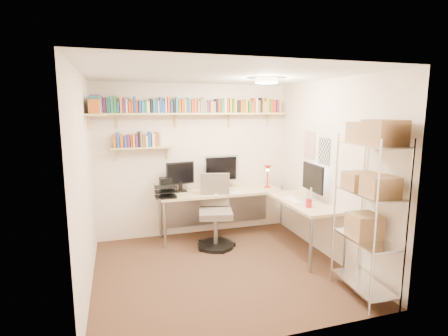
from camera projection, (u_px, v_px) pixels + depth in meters
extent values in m
plane|color=#422B1C|center=(220.00, 269.00, 4.61)|extent=(3.20, 3.20, 0.00)
cube|color=beige|center=(195.00, 160.00, 5.82)|extent=(3.20, 0.04, 2.50)
cube|color=beige|center=(85.00, 185.00, 3.94)|extent=(0.04, 3.00, 2.50)
cube|color=beige|center=(330.00, 170.00, 4.88)|extent=(0.04, 3.00, 2.50)
cube|color=beige|center=(270.00, 208.00, 2.99)|extent=(3.20, 0.04, 2.50)
cube|color=silver|center=(220.00, 75.00, 4.20)|extent=(3.20, 3.00, 0.04)
cube|color=white|center=(309.00, 145.00, 5.34)|extent=(0.01, 0.30, 0.42)
cube|color=silver|center=(324.00, 151.00, 4.97)|extent=(0.01, 0.28, 0.38)
cylinder|color=#FFEAC6|center=(267.00, 81.00, 4.60)|extent=(0.30, 0.30, 0.06)
cube|color=#D8C07A|center=(196.00, 114.00, 5.58)|extent=(3.05, 0.25, 0.03)
cube|color=#D8C07A|center=(96.00, 114.00, 4.74)|extent=(0.25, 1.00, 0.03)
cube|color=#D8C07A|center=(142.00, 148.00, 5.44)|extent=(0.95, 0.20, 0.02)
cube|color=#D8C07A|center=(117.00, 119.00, 5.30)|extent=(0.03, 0.20, 0.20)
cube|color=#D8C07A|center=(176.00, 118.00, 5.56)|extent=(0.03, 0.20, 0.20)
cube|color=#D8C07A|center=(230.00, 118.00, 5.82)|extent=(0.03, 0.20, 0.20)
cube|color=#D8C07A|center=(268.00, 118.00, 6.03)|extent=(0.03, 0.20, 0.20)
cube|color=black|center=(98.00, 105.00, 5.13)|extent=(0.04, 0.12, 0.24)
cube|color=black|center=(101.00, 104.00, 5.14)|extent=(0.03, 0.15, 0.25)
cube|color=#651B67|center=(104.00, 105.00, 5.15)|extent=(0.03, 0.15, 0.22)
cube|color=#256F33|center=(107.00, 105.00, 5.16)|extent=(0.02, 0.14, 0.22)
cube|color=teal|center=(109.00, 105.00, 5.17)|extent=(0.02, 0.12, 0.23)
cube|color=teal|center=(112.00, 105.00, 5.18)|extent=(0.03, 0.14, 0.25)
cube|color=#256F33|center=(115.00, 105.00, 5.19)|extent=(0.04, 0.15, 0.25)
cube|color=#1E469C|center=(118.00, 107.00, 5.21)|extent=(0.03, 0.13, 0.17)
cube|color=gold|center=(121.00, 105.00, 5.22)|extent=(0.03, 0.14, 0.25)
cube|color=#651B67|center=(124.00, 106.00, 5.23)|extent=(0.03, 0.14, 0.22)
cube|color=beige|center=(126.00, 106.00, 5.25)|extent=(0.03, 0.14, 0.20)
cube|color=red|center=(130.00, 107.00, 5.26)|extent=(0.04, 0.13, 0.17)
cube|color=#B95115|center=(132.00, 106.00, 5.27)|extent=(0.02, 0.15, 0.21)
cube|color=#1E469C|center=(134.00, 105.00, 5.28)|extent=(0.03, 0.13, 0.25)
cube|color=red|center=(137.00, 106.00, 5.29)|extent=(0.03, 0.11, 0.20)
cube|color=#1E469C|center=(140.00, 107.00, 5.30)|extent=(0.03, 0.14, 0.19)
cube|color=teal|center=(143.00, 107.00, 5.32)|extent=(0.04, 0.14, 0.17)
cube|color=#256F33|center=(146.00, 107.00, 5.33)|extent=(0.02, 0.13, 0.19)
cube|color=beige|center=(148.00, 107.00, 5.34)|extent=(0.04, 0.13, 0.17)
cube|color=black|center=(151.00, 106.00, 5.35)|extent=(0.03, 0.15, 0.22)
cube|color=teal|center=(154.00, 106.00, 5.36)|extent=(0.02, 0.13, 0.21)
cube|color=#1E469C|center=(156.00, 107.00, 5.37)|extent=(0.03, 0.12, 0.18)
cube|color=beige|center=(158.00, 107.00, 5.39)|extent=(0.02, 0.12, 0.19)
cube|color=#1E469C|center=(160.00, 105.00, 5.39)|extent=(0.03, 0.15, 0.24)
cube|color=#1E469C|center=(163.00, 107.00, 5.41)|extent=(0.04, 0.11, 0.18)
cube|color=beige|center=(166.00, 105.00, 5.41)|extent=(0.02, 0.12, 0.24)
cube|color=red|center=(168.00, 105.00, 5.43)|extent=(0.03, 0.14, 0.25)
cube|color=#1E469C|center=(171.00, 107.00, 5.44)|extent=(0.03, 0.11, 0.19)
cube|color=black|center=(174.00, 106.00, 5.45)|extent=(0.04, 0.12, 0.21)
cube|color=teal|center=(177.00, 105.00, 5.46)|extent=(0.04, 0.15, 0.25)
cube|color=#B95115|center=(179.00, 106.00, 5.48)|extent=(0.03, 0.15, 0.20)
cube|color=#B95115|center=(182.00, 106.00, 5.49)|extent=(0.03, 0.14, 0.21)
cube|color=gold|center=(185.00, 106.00, 5.50)|extent=(0.03, 0.12, 0.22)
cube|color=#1E469C|center=(187.00, 105.00, 5.51)|extent=(0.03, 0.13, 0.23)
cube|color=teal|center=(189.00, 106.00, 5.53)|extent=(0.02, 0.13, 0.23)
cube|color=red|center=(192.00, 106.00, 5.54)|extent=(0.03, 0.13, 0.21)
cube|color=#B95115|center=(195.00, 106.00, 5.55)|extent=(0.04, 0.13, 0.22)
cube|color=gray|center=(198.00, 107.00, 5.57)|extent=(0.04, 0.14, 0.19)
cube|color=gray|center=(201.00, 106.00, 5.58)|extent=(0.04, 0.12, 0.22)
cube|color=gray|center=(203.00, 105.00, 5.59)|extent=(0.03, 0.13, 0.24)
cube|color=gray|center=(205.00, 107.00, 5.61)|extent=(0.03, 0.13, 0.18)
cube|color=#651B67|center=(208.00, 107.00, 5.62)|extent=(0.03, 0.11, 0.20)
cube|color=gold|center=(211.00, 107.00, 5.63)|extent=(0.04, 0.12, 0.18)
cube|color=gray|center=(214.00, 107.00, 5.65)|extent=(0.04, 0.12, 0.18)
cube|color=black|center=(216.00, 106.00, 5.66)|extent=(0.03, 0.15, 0.22)
cube|color=red|center=(219.00, 106.00, 5.67)|extent=(0.03, 0.11, 0.22)
cube|color=#256F33|center=(221.00, 106.00, 5.68)|extent=(0.04, 0.15, 0.23)
cube|color=beige|center=(225.00, 106.00, 5.70)|extent=(0.04, 0.12, 0.23)
cube|color=#B95115|center=(227.00, 106.00, 5.71)|extent=(0.02, 0.11, 0.21)
cube|color=gold|center=(230.00, 105.00, 5.72)|extent=(0.04, 0.14, 0.24)
cube|color=#256F33|center=(232.00, 106.00, 5.74)|extent=(0.02, 0.14, 0.21)
cube|color=gold|center=(235.00, 105.00, 5.75)|extent=(0.04, 0.12, 0.23)
cube|color=black|center=(238.00, 106.00, 5.77)|extent=(0.04, 0.12, 0.20)
cube|color=#B95115|center=(240.00, 106.00, 5.78)|extent=(0.03, 0.14, 0.21)
cube|color=#B95115|center=(243.00, 107.00, 5.79)|extent=(0.04, 0.14, 0.20)
cube|color=gold|center=(246.00, 106.00, 5.80)|extent=(0.04, 0.11, 0.22)
cube|color=#256F33|center=(249.00, 107.00, 5.82)|extent=(0.04, 0.14, 0.19)
cube|color=#B95115|center=(251.00, 107.00, 5.84)|extent=(0.03, 0.14, 0.18)
cube|color=red|center=(253.00, 105.00, 5.84)|extent=(0.03, 0.11, 0.24)
cube|color=beige|center=(256.00, 106.00, 5.86)|extent=(0.04, 0.12, 0.23)
cube|color=gold|center=(258.00, 107.00, 5.87)|extent=(0.02, 0.12, 0.20)
cube|color=black|center=(260.00, 105.00, 5.88)|extent=(0.03, 0.14, 0.25)
cube|color=gold|center=(262.00, 106.00, 5.89)|extent=(0.03, 0.12, 0.23)
cube|color=beige|center=(264.00, 107.00, 5.90)|extent=(0.02, 0.12, 0.18)
cube|color=gold|center=(266.00, 105.00, 5.91)|extent=(0.04, 0.15, 0.24)
cube|color=#256F33|center=(269.00, 106.00, 5.93)|extent=(0.03, 0.13, 0.23)
cube|color=#B95115|center=(271.00, 106.00, 5.94)|extent=(0.04, 0.11, 0.22)
cube|color=red|center=(273.00, 107.00, 5.95)|extent=(0.04, 0.14, 0.20)
cube|color=#651B67|center=(276.00, 106.00, 5.97)|extent=(0.04, 0.15, 0.21)
cube|color=gold|center=(278.00, 106.00, 5.98)|extent=(0.04, 0.14, 0.22)
cube|color=#B95115|center=(94.00, 107.00, 4.32)|extent=(0.13, 0.04, 0.18)
cube|color=beige|center=(94.00, 106.00, 4.36)|extent=(0.15, 0.03, 0.18)
cube|color=black|center=(94.00, 106.00, 4.40)|extent=(0.13, 0.03, 0.18)
cube|color=teal|center=(95.00, 105.00, 4.43)|extent=(0.13, 0.03, 0.22)
cube|color=black|center=(95.00, 106.00, 4.48)|extent=(0.14, 0.03, 0.18)
cube|color=#651B67|center=(95.00, 104.00, 4.51)|extent=(0.12, 0.04, 0.24)
cube|color=#256F33|center=(95.00, 105.00, 4.56)|extent=(0.13, 0.04, 0.22)
cube|color=#651B67|center=(95.00, 107.00, 4.60)|extent=(0.15, 0.03, 0.18)
cube|color=#1E469C|center=(95.00, 106.00, 4.64)|extent=(0.15, 0.04, 0.19)
cube|color=gold|center=(96.00, 105.00, 4.68)|extent=(0.13, 0.04, 0.22)
cube|color=#651B67|center=(96.00, 105.00, 4.72)|extent=(0.14, 0.03, 0.22)
cube|color=beige|center=(96.00, 105.00, 4.75)|extent=(0.13, 0.03, 0.23)
cube|color=gray|center=(96.00, 106.00, 4.80)|extent=(0.13, 0.04, 0.20)
cube|color=beige|center=(96.00, 107.00, 4.85)|extent=(0.12, 0.03, 0.17)
cube|color=beige|center=(96.00, 107.00, 4.88)|extent=(0.12, 0.03, 0.18)
cube|color=gray|center=(96.00, 105.00, 4.91)|extent=(0.15, 0.02, 0.23)
cube|color=#B95115|center=(97.00, 105.00, 4.95)|extent=(0.13, 0.04, 0.24)
cube|color=beige|center=(97.00, 105.00, 4.99)|extent=(0.11, 0.04, 0.22)
cube|color=#1E469C|center=(97.00, 105.00, 5.04)|extent=(0.14, 0.04, 0.22)
cube|color=black|center=(97.00, 105.00, 5.07)|extent=(0.13, 0.02, 0.22)
cube|color=gold|center=(97.00, 107.00, 5.11)|extent=(0.12, 0.03, 0.18)
cube|color=#B95115|center=(114.00, 141.00, 5.30)|extent=(0.04, 0.13, 0.20)
cube|color=#1E469C|center=(118.00, 140.00, 5.31)|extent=(0.04, 0.13, 0.23)
cube|color=#B95115|center=(122.00, 141.00, 5.33)|extent=(0.04, 0.13, 0.20)
cube|color=#1E469C|center=(125.00, 142.00, 5.35)|extent=(0.04, 0.14, 0.17)
cube|color=#651B67|center=(128.00, 141.00, 5.36)|extent=(0.04, 0.15, 0.20)
cube|color=#B95115|center=(131.00, 141.00, 5.37)|extent=(0.02, 0.12, 0.19)
cube|color=gold|center=(134.00, 140.00, 5.38)|extent=(0.03, 0.14, 0.21)
cube|color=#651B67|center=(136.00, 141.00, 5.39)|extent=(0.03, 0.14, 0.19)
cube|color=black|center=(139.00, 139.00, 5.40)|extent=(0.02, 0.14, 0.24)
cube|color=gray|center=(141.00, 139.00, 5.41)|extent=(0.03, 0.13, 0.25)
cube|color=#B95115|center=(143.00, 141.00, 5.42)|extent=(0.03, 0.15, 0.20)
cube|color=beige|center=(146.00, 141.00, 5.44)|extent=(0.04, 0.14, 0.17)
cube|color=#1E469C|center=(150.00, 139.00, 5.45)|extent=(0.04, 0.11, 0.23)
cube|color=beige|center=(153.00, 140.00, 5.47)|extent=(0.04, 0.14, 0.21)
cube|color=#B95115|center=(156.00, 139.00, 5.48)|extent=(0.04, 0.11, 0.23)
cube|color=gray|center=(159.00, 139.00, 5.49)|extent=(0.03, 0.11, 0.22)
cube|color=beige|center=(220.00, 192.00, 5.70)|extent=(1.99, 0.63, 0.04)
cube|color=beige|center=(305.00, 202.00, 5.08)|extent=(0.63, 1.36, 0.04)
cylinder|color=gray|center=(165.00, 225.00, 5.24)|extent=(0.04, 0.04, 0.73)
cylinder|color=gray|center=(161.00, 215.00, 5.74)|extent=(0.04, 0.04, 0.73)
cylinder|color=gray|center=(282.00, 205.00, 6.38)|extent=(0.04, 0.04, 0.73)
cylinder|color=gray|center=(311.00, 245.00, 4.47)|extent=(0.04, 0.04, 0.73)
cylinder|color=gray|center=(346.00, 241.00, 4.62)|extent=(0.04, 0.04, 0.73)
cube|color=gray|center=(216.00, 207.00, 6.02)|extent=(1.89, 0.02, 0.58)
cube|color=silver|center=(221.00, 169.00, 5.78)|extent=(0.58, 0.03, 0.44)
cube|color=black|center=(221.00, 169.00, 5.76)|extent=(0.52, 0.00, 0.38)
cube|color=black|center=(180.00, 173.00, 5.58)|extent=(0.46, 0.03, 0.36)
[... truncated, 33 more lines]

